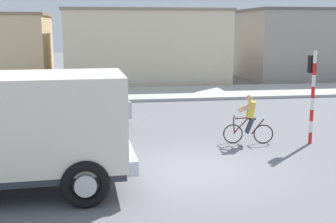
{
  "coord_description": "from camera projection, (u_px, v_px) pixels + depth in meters",
  "views": [
    {
      "loc": [
        -2.78,
        -11.92,
        4.01
      ],
      "look_at": [
        -0.54,
        2.5,
        1.2
      ],
      "focal_mm": 47.32,
      "sensor_mm": 36.0,
      "label": 1
    }
  ],
  "objects": [
    {
      "name": "car_red_near",
      "position": [
        79.0,
        107.0,
        17.95
      ],
      "size": [
        4.31,
        2.7,
        1.6
      ],
      "color": "#B7B7BC",
      "rests_on": "ground"
    },
    {
      "name": "ground_plane",
      "position": [
        200.0,
        168.0,
        12.75
      ],
      "size": [
        120.0,
        120.0,
        0.0
      ],
      "primitive_type": "plane",
      "color": "slate"
    },
    {
      "name": "truck_foreground",
      "position": [
        16.0,
        126.0,
        10.56
      ],
      "size": [
        5.51,
        3.0,
        2.9
      ],
      "color": "silver",
      "rests_on": "ground"
    },
    {
      "name": "traffic_light_pole",
      "position": [
        312.0,
        84.0,
        15.11
      ],
      "size": [
        0.24,
        0.43,
        3.2
      ],
      "color": "red",
      "rests_on": "ground"
    },
    {
      "name": "pedestrian_near_kerb",
      "position": [
        105.0,
        95.0,
        20.84
      ],
      "size": [
        0.34,
        0.22,
        1.62
      ],
      "color": "#2D334C",
      "rests_on": "ground"
    },
    {
      "name": "sidewalk_far",
      "position": [
        147.0,
        94.0,
        26.35
      ],
      "size": [
        80.0,
        5.0,
        0.16
      ],
      "primitive_type": "cube",
      "color": "#ADADA8",
      "rests_on": "ground"
    },
    {
      "name": "building_corner_right",
      "position": [
        314.0,
        44.0,
        35.01
      ],
      "size": [
        11.42,
        7.64,
        5.34
      ],
      "color": "#9E9389",
      "rests_on": "ground"
    },
    {
      "name": "cyclist",
      "position": [
        249.0,
        119.0,
        15.26
      ],
      "size": [
        1.71,
        0.56,
        1.72
      ],
      "color": "black",
      "rests_on": "ground"
    },
    {
      "name": "building_mid_block",
      "position": [
        145.0,
        46.0,
        32.11
      ],
      "size": [
        11.43,
        6.99,
        5.23
      ],
      "color": "beige",
      "rests_on": "ground"
    }
  ]
}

